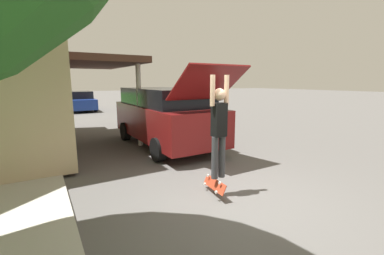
{
  "coord_description": "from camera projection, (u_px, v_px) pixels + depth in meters",
  "views": [
    {
      "loc": [
        -3.02,
        -3.52,
        2.23
      ],
      "look_at": [
        0.22,
        1.91,
        1.09
      ],
      "focal_mm": 24.0,
      "sensor_mm": 36.0,
      "label": 1
    }
  ],
  "objects": [
    {
      "name": "ground_plane",
      "position": [
        233.0,
        200.0,
        4.89
      ],
      "size": [
        120.0,
        120.0,
        0.0
      ],
      "primitive_type": "plane",
      "color": "#54514F"
    },
    {
      "name": "sidewalk",
      "position": [
        23.0,
        151.0,
        8.13
      ],
      "size": [
        1.8,
        80.0,
        0.1
      ],
      "color": "#ADA89E",
      "rests_on": "ground_plane"
    },
    {
      "name": "suv_parked",
      "position": [
        165.0,
        115.0,
        8.88
      ],
      "size": [
        2.17,
        5.71,
        2.62
      ],
      "color": "maroon",
      "rests_on": "ground_plane"
    },
    {
      "name": "car_down_street",
      "position": [
        80.0,
        101.0,
        19.57
      ],
      "size": [
        1.98,
        4.34,
        1.49
      ],
      "color": "navy",
      "rests_on": "ground_plane"
    },
    {
      "name": "skateboarder",
      "position": [
        219.0,
        126.0,
        4.83
      ],
      "size": [
        0.41,
        0.23,
        1.97
      ],
      "color": "#38383D",
      "rests_on": "ground_plane"
    },
    {
      "name": "skateboard",
      "position": [
        214.0,
        184.0,
        5.07
      ],
      "size": [
        0.27,
        0.83,
        0.29
      ],
      "color": "#B73D23",
      "rests_on": "ground_plane"
    }
  ]
}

